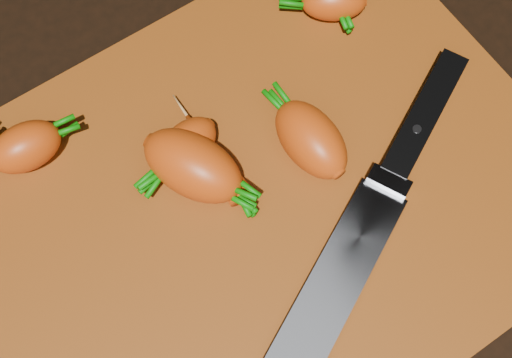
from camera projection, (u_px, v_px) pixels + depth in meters
ground at (262, 203)px, 0.62m from camera, size 2.00×2.00×0.01m
cutting_board at (263, 199)px, 0.60m from camera, size 0.50×0.40×0.01m
carrot_1 at (193, 166)px, 0.58m from camera, size 0.08×0.10×0.05m
carrot_2 at (311, 139)px, 0.59m from camera, size 0.05×0.08×0.05m
carrot_3 at (186, 146)px, 0.60m from camera, size 0.07×0.05×0.04m
carrot_4 at (26, 147)px, 0.59m from camera, size 0.06×0.04×0.04m
carrot_5 at (334, 2)px, 0.65m from camera, size 0.07×0.06×0.04m
carrot_7 at (214, 156)px, 0.60m from camera, size 0.03×0.09×0.02m
knife at (335, 285)px, 0.56m from camera, size 0.35×0.20×0.02m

